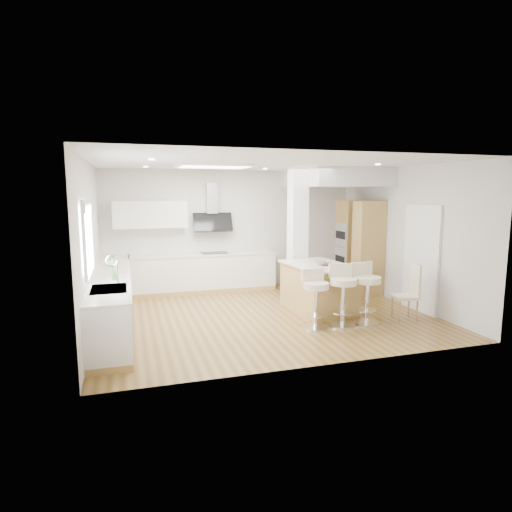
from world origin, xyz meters
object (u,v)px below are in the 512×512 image
object	(u,v)px
dining_chair	(410,290)
bar_stool_c	(366,290)
peninsula	(318,287)
bar_stool_a	(316,295)
bar_stool_b	(343,292)

from	to	relation	value
dining_chair	bar_stool_c	bearing A→B (deg)	-171.71
peninsula	bar_stool_a	size ratio (longest dim) A/B	1.62
peninsula	bar_stool_a	world-z (taller)	bar_stool_a
peninsula	bar_stool_c	world-z (taller)	bar_stool_c
bar_stool_c	bar_stool_b	bearing A→B (deg)	176.38
bar_stool_a	bar_stool_c	world-z (taller)	bar_stool_c
bar_stool_c	dining_chair	distance (m)	0.88
bar_stool_a	dining_chair	world-z (taller)	dining_chair
bar_stool_a	bar_stool_b	xyz separation A→B (m)	(0.50, -0.01, 0.03)
bar_stool_b	bar_stool_c	world-z (taller)	bar_stool_c
bar_stool_b	bar_stool_c	xyz separation A→B (m)	(0.46, 0.00, 0.00)
bar_stool_c	dining_chair	size ratio (longest dim) A/B	1.04
bar_stool_c	bar_stool_a	bearing A→B (deg)	175.26
bar_stool_c	dining_chair	xyz separation A→B (m)	(0.88, -0.03, -0.05)
peninsula	bar_stool_c	size ratio (longest dim) A/B	1.53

